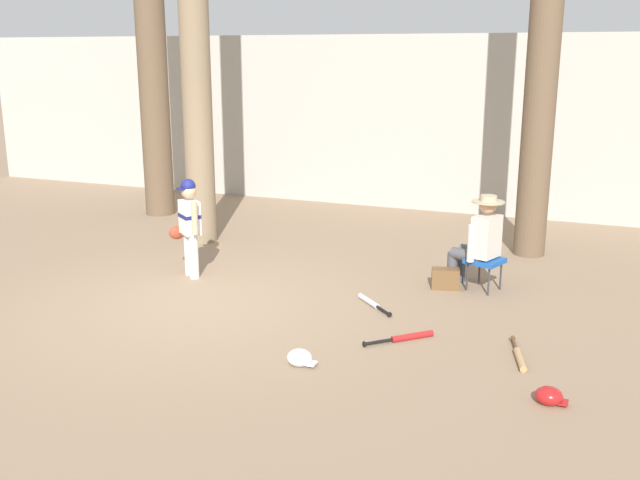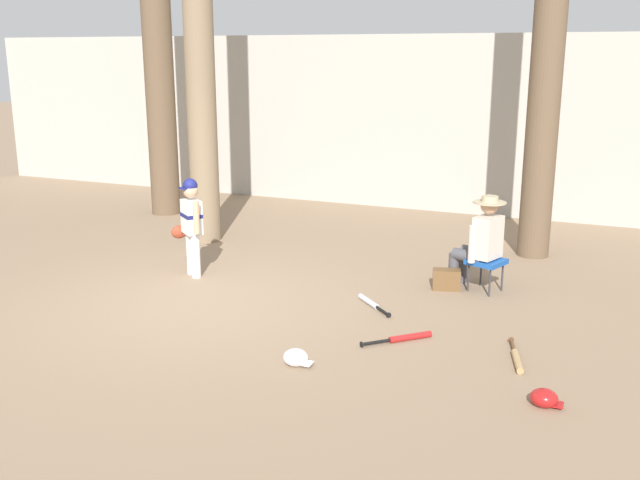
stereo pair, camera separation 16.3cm
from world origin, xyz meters
name	(u,v)px [view 2 (the right image)]	position (x,y,z in m)	size (l,w,h in m)	color
ground_plane	(198,306)	(0.00, 0.00, 0.00)	(60.00, 60.00, 0.00)	#897056
concrete_back_wall	(377,122)	(0.00, 6.39, 1.60)	(18.00, 0.36, 3.20)	#ADA89E
tree_near_player	(199,55)	(-1.55, 2.70, 2.84)	(0.75, 0.75, 6.48)	#7F6B51
tree_behind_spectator	(545,92)	(3.31, 3.81, 2.34)	(0.68, 0.68, 5.38)	brown
young_ballplayer	(191,221)	(-0.71, 1.01, 0.74)	(0.59, 0.40, 1.31)	white
folding_stool	(486,263)	(2.98, 1.88, 0.36)	(0.51, 0.51, 0.41)	#194C9E
seated_spectator	(480,240)	(2.89, 1.92, 0.64)	(0.68, 0.54, 1.20)	#47474C
handbag_beside_stool	(446,279)	(2.52, 1.75, 0.13)	(0.34, 0.18, 0.26)	brown
tree_far_left	(157,36)	(-3.29, 4.11, 3.15)	(0.76, 0.76, 7.07)	brown
bat_red_barrel	(405,338)	(2.53, -0.06, 0.03)	(0.61, 0.60, 0.07)	red
bat_wood_tan	(517,359)	(3.67, -0.14, 0.03)	(0.26, 0.76, 0.07)	tan
bat_aluminum_silver	(371,303)	(1.86, 0.81, 0.03)	(0.57, 0.54, 0.07)	#B7BCC6
batting_helmet_red	(544,398)	(4.02, -0.96, 0.07)	(0.27, 0.21, 0.16)	#A81919
batting_helmet_white	(296,358)	(1.75, -1.04, 0.07)	(0.29, 0.22, 0.17)	silver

